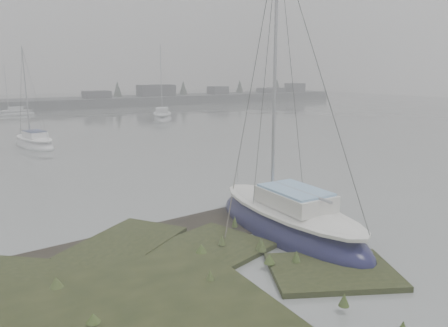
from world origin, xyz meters
TOP-DOWN VIEW (x-y plane):
  - ground at (0.00, 30.00)m, footprint 160.00×160.00m
  - far_shoreline at (26.84, 61.90)m, footprint 60.00×8.00m
  - sailboat_main at (1.50, 2.75)m, footprint 2.55×7.72m
  - sailboat_white at (-3.80, 26.64)m, footprint 3.18×5.98m
  - sailboat_far_b at (11.66, 38.60)m, footprint 4.58×6.91m
  - sailboat_far_c at (-2.64, 53.35)m, footprint 4.99×1.90m

SIDE VIEW (x-z plane):
  - ground at x=0.00m, z-range 0.00..0.00m
  - sailboat_far_c at x=-2.64m, z-range -3.25..3.68m
  - sailboat_white at x=-3.80m, z-range -3.77..4.27m
  - sailboat_far_b at x=11.66m, z-range -4.36..4.94m
  - sailboat_main at x=1.50m, z-range -5.11..5.78m
  - far_shoreline at x=26.84m, z-range -1.22..2.93m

